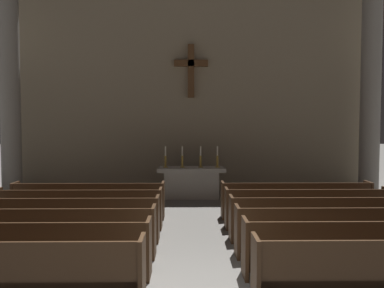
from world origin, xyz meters
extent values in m
cube|color=#422B19|center=(-2.67, 0.00, 0.42)|extent=(3.73, 0.40, 0.05)
cube|color=#422B19|center=(-2.67, 0.18, 0.20)|extent=(3.73, 0.04, 0.40)
cube|color=#422B19|center=(-0.77, -0.02, 0.47)|extent=(0.06, 0.50, 0.95)
cube|color=#422B19|center=(-2.67, 1.00, 0.42)|extent=(3.73, 0.40, 0.05)
cube|color=#422B19|center=(-2.67, 0.77, 0.70)|extent=(3.73, 0.05, 0.50)
cube|color=#422B19|center=(-2.67, 1.18, 0.20)|extent=(3.73, 0.04, 0.40)
cube|color=#422B19|center=(-0.77, 0.98, 0.47)|extent=(0.06, 0.50, 0.95)
cube|color=#422B19|center=(-2.67, 1.99, 0.42)|extent=(3.73, 0.40, 0.05)
cube|color=#422B19|center=(-2.67, 1.77, 0.70)|extent=(3.73, 0.05, 0.50)
cube|color=#422B19|center=(-2.67, 2.17, 0.20)|extent=(3.73, 0.04, 0.40)
cube|color=#422B19|center=(-0.77, 1.97, 0.47)|extent=(0.06, 0.50, 0.95)
cube|color=#422B19|center=(-2.67, 2.99, 0.42)|extent=(3.73, 0.40, 0.05)
cube|color=#422B19|center=(-2.67, 2.76, 0.70)|extent=(3.73, 0.05, 0.50)
cube|color=#422B19|center=(-2.67, 3.17, 0.20)|extent=(3.73, 0.04, 0.40)
cube|color=#422B19|center=(-0.77, 2.97, 0.47)|extent=(0.06, 0.50, 0.95)
cube|color=#422B19|center=(-2.67, 3.98, 0.42)|extent=(3.73, 0.40, 0.05)
cube|color=#422B19|center=(-2.67, 3.76, 0.70)|extent=(3.73, 0.05, 0.50)
cube|color=#422B19|center=(-2.67, 4.16, 0.20)|extent=(3.73, 0.04, 0.40)
cube|color=#422B19|center=(-0.77, 3.96, 0.47)|extent=(0.06, 0.50, 0.95)
cube|color=#422B19|center=(-2.67, 4.98, 0.42)|extent=(3.73, 0.40, 0.05)
cube|color=#422B19|center=(-2.67, 4.75, 0.70)|extent=(3.73, 0.05, 0.50)
cube|color=#422B19|center=(-2.67, 5.16, 0.20)|extent=(3.73, 0.04, 0.40)
cube|color=#422B19|center=(-0.77, 4.96, 0.47)|extent=(0.06, 0.50, 0.95)
cube|color=#422B19|center=(-4.57, 4.96, 0.47)|extent=(0.06, 0.50, 0.95)
cube|color=#422B19|center=(0.77, -0.02, 0.47)|extent=(0.06, 0.50, 0.95)
cube|color=#422B19|center=(2.67, 1.00, 0.42)|extent=(3.73, 0.40, 0.05)
cube|color=#422B19|center=(2.67, 0.77, 0.70)|extent=(3.73, 0.05, 0.50)
cube|color=#422B19|center=(2.67, 1.18, 0.20)|extent=(3.73, 0.04, 0.40)
cube|color=#422B19|center=(0.77, 0.98, 0.47)|extent=(0.06, 0.50, 0.95)
cube|color=#422B19|center=(2.67, 1.99, 0.42)|extent=(3.73, 0.40, 0.05)
cube|color=#422B19|center=(2.67, 1.77, 0.70)|extent=(3.73, 0.05, 0.50)
cube|color=#422B19|center=(2.67, 2.17, 0.20)|extent=(3.73, 0.04, 0.40)
cube|color=#422B19|center=(0.77, 1.97, 0.47)|extent=(0.06, 0.50, 0.95)
cube|color=#422B19|center=(2.67, 2.99, 0.42)|extent=(3.73, 0.40, 0.05)
cube|color=#422B19|center=(2.67, 2.76, 0.70)|extent=(3.73, 0.05, 0.50)
cube|color=#422B19|center=(2.67, 3.17, 0.20)|extent=(3.73, 0.04, 0.40)
cube|color=#422B19|center=(0.77, 2.97, 0.47)|extent=(0.06, 0.50, 0.95)
cube|color=#422B19|center=(2.67, 3.98, 0.42)|extent=(3.73, 0.40, 0.05)
cube|color=#422B19|center=(2.67, 3.76, 0.70)|extent=(3.73, 0.05, 0.50)
cube|color=#422B19|center=(2.67, 4.16, 0.20)|extent=(3.73, 0.04, 0.40)
cube|color=#422B19|center=(0.77, 3.96, 0.47)|extent=(0.06, 0.50, 0.95)
cube|color=#422B19|center=(2.67, 4.98, 0.42)|extent=(3.73, 0.40, 0.05)
cube|color=#422B19|center=(2.67, 4.75, 0.70)|extent=(3.73, 0.05, 0.50)
cube|color=#422B19|center=(2.67, 5.16, 0.20)|extent=(3.73, 0.04, 0.40)
cube|color=#422B19|center=(0.77, 4.96, 0.47)|extent=(0.06, 0.50, 0.95)
cube|color=#422B19|center=(4.57, 4.96, 0.47)|extent=(0.06, 0.50, 0.95)
cube|color=gray|center=(-5.88, 7.84, 0.10)|extent=(0.89, 0.89, 0.20)
cylinder|color=gray|center=(-5.88, 7.84, 3.47)|extent=(0.64, 0.64, 6.94)
cube|color=gray|center=(5.88, 7.84, 0.10)|extent=(0.89, 0.89, 0.20)
cylinder|color=gray|center=(5.88, 7.84, 3.47)|extent=(0.64, 0.64, 6.94)
cube|color=#A8A399|center=(0.00, 7.76, 0.44)|extent=(1.76, 0.72, 0.88)
cube|color=#A8A399|center=(0.00, 7.76, 0.94)|extent=(2.20, 0.90, 0.12)
cube|color=silver|center=(0.00, 7.76, 1.00)|extent=(2.09, 0.85, 0.01)
cylinder|color=#B79338|center=(-0.85, 7.76, 1.02)|extent=(0.16, 0.16, 0.02)
cylinder|color=#B79338|center=(-0.85, 7.76, 1.20)|extent=(0.07, 0.07, 0.38)
cylinder|color=silver|center=(-0.85, 7.76, 1.55)|extent=(0.04, 0.04, 0.31)
cylinder|color=#B79338|center=(-0.30, 7.76, 1.02)|extent=(0.16, 0.16, 0.02)
cylinder|color=#B79338|center=(-0.30, 7.76, 1.20)|extent=(0.07, 0.07, 0.38)
cylinder|color=silver|center=(-0.30, 7.76, 1.55)|extent=(0.04, 0.04, 0.31)
cylinder|color=#B79338|center=(0.30, 7.76, 1.02)|extent=(0.16, 0.16, 0.02)
cylinder|color=#B79338|center=(0.30, 7.76, 1.20)|extent=(0.07, 0.07, 0.38)
cylinder|color=silver|center=(0.30, 7.76, 1.55)|extent=(0.04, 0.04, 0.31)
cylinder|color=#B79338|center=(0.85, 7.76, 1.02)|extent=(0.16, 0.16, 0.02)
cylinder|color=#B79338|center=(0.85, 7.76, 1.20)|extent=(0.07, 0.07, 0.38)
cylinder|color=silver|center=(0.85, 7.76, 1.55)|extent=(0.04, 0.04, 0.31)
cube|color=gray|center=(0.00, 9.41, 3.92)|extent=(12.78, 0.25, 7.83)
cube|color=brown|center=(0.00, 9.17, 4.31)|extent=(0.23, 0.23, 1.88)
cube|color=brown|center=(0.00, 9.17, 4.59)|extent=(1.20, 0.23, 0.23)
camera|label=1|loc=(-0.17, -5.40, 2.50)|focal=37.88mm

